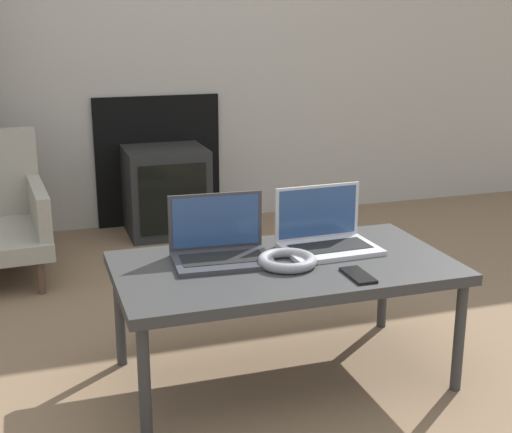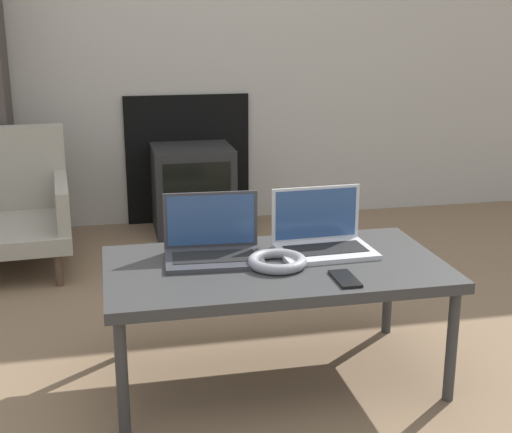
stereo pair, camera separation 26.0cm
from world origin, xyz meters
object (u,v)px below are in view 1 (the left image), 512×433
laptop_left (220,246)px  laptop_right (326,235)px  headphones (288,260)px  phone (358,275)px  tv (166,191)px

laptop_left → laptop_right: bearing=3.8°
laptop_left → headphones: laptop_left is taller
phone → tv: (-0.22, 1.98, -0.18)m
laptop_left → phone: size_ratio=2.28×
laptop_left → tv: size_ratio=0.69×
headphones → phone: headphones is taller
laptop_left → laptop_right: 0.38m
headphones → tv: 1.83m
laptop_right → phone: 0.30m
phone → tv: bearing=96.5°
laptop_left → tv: bearing=88.9°
laptop_left → headphones: 0.24m
laptop_right → tv: size_ratio=0.68×
laptop_left → phone: 0.47m
headphones → phone: 0.24m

